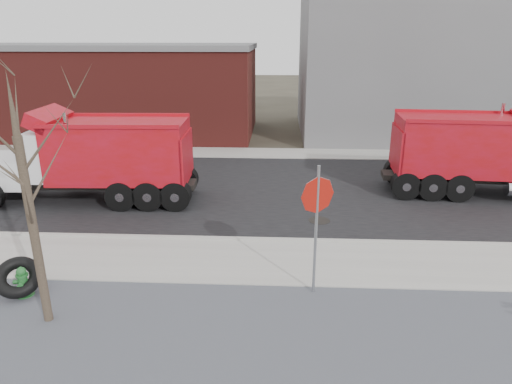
# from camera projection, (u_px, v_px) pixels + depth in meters

# --- Properties ---
(ground) EXTENTS (120.00, 120.00, 0.00)m
(ground) POSITION_uv_depth(u_px,v_px,m) (215.00, 266.00, 12.02)
(ground) COLOR #383328
(ground) RESTS_ON ground
(gravel_verge) EXTENTS (60.00, 5.00, 0.03)m
(gravel_verge) POSITION_uv_depth(u_px,v_px,m) (190.00, 353.00, 8.71)
(gravel_verge) COLOR slate
(gravel_verge) RESTS_ON ground
(sidewalk) EXTENTS (60.00, 2.50, 0.06)m
(sidewalk) POSITION_uv_depth(u_px,v_px,m) (216.00, 260.00, 12.24)
(sidewalk) COLOR #9E9B93
(sidewalk) RESTS_ON ground
(curb) EXTENTS (60.00, 0.15, 0.11)m
(curb) POSITION_uv_depth(u_px,v_px,m) (222.00, 239.00, 13.46)
(curb) COLOR #9E9B93
(curb) RESTS_ON ground
(road) EXTENTS (60.00, 9.40, 0.02)m
(road) POSITION_uv_depth(u_px,v_px,m) (236.00, 189.00, 17.96)
(road) COLOR black
(road) RESTS_ON ground
(far_sidewalk) EXTENTS (60.00, 2.00, 0.06)m
(far_sidewalk) POSITION_uv_depth(u_px,v_px,m) (246.00, 153.00, 23.33)
(far_sidewalk) COLOR #9E9B93
(far_sidewalk) RESTS_ON ground
(building_grey) EXTENTS (12.00, 10.00, 8.00)m
(building_grey) POSITION_uv_depth(u_px,v_px,m) (403.00, 66.00, 27.27)
(building_grey) COLOR slate
(building_grey) RESTS_ON ground
(building_brick) EXTENTS (20.20, 8.20, 5.30)m
(building_brick) POSITION_uv_depth(u_px,v_px,m) (88.00, 89.00, 27.67)
(building_brick) COLOR maroon
(building_brick) RESTS_ON ground
(bare_tree) EXTENTS (3.20, 3.20, 5.20)m
(bare_tree) POSITION_uv_depth(u_px,v_px,m) (23.00, 172.00, 8.64)
(bare_tree) COLOR #382D23
(bare_tree) RESTS_ON ground
(fire_hydrant) EXTENTS (0.43, 0.42, 0.75)m
(fire_hydrant) POSITION_uv_depth(u_px,v_px,m) (23.00, 283.00, 10.51)
(fire_hydrant) COLOR #2A7030
(fire_hydrant) RESTS_ON ground
(truck_tire) EXTENTS (1.35, 1.32, 0.86)m
(truck_tire) POSITION_uv_depth(u_px,v_px,m) (18.00, 277.00, 10.54)
(truck_tire) COLOR black
(truck_tire) RESTS_ON ground
(stop_sign) EXTENTS (0.75, 0.44, 3.12)m
(stop_sign) POSITION_uv_depth(u_px,v_px,m) (317.00, 210.00, 10.08)
(stop_sign) COLOR gray
(stop_sign) RESTS_ON ground
(dump_truck_red_a) EXTENTS (8.26, 2.77, 3.32)m
(dump_truck_red_a) POSITION_uv_depth(u_px,v_px,m) (490.00, 151.00, 16.86)
(dump_truck_red_a) COLOR black
(dump_truck_red_a) RESTS_ON ground
(dump_truck_red_b) EXTENTS (7.92, 2.56, 3.34)m
(dump_truck_red_b) POSITION_uv_depth(u_px,v_px,m) (93.00, 156.00, 16.16)
(dump_truck_red_b) COLOR black
(dump_truck_red_b) RESTS_ON ground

